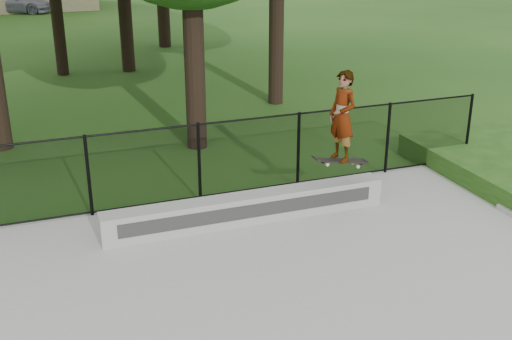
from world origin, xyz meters
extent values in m
cube|color=#989794|center=(2.52, 4.70, 0.31)|extent=(5.06, 0.40, 0.49)
imported|color=#9192A5|center=(-0.72, 35.64, 0.62)|extent=(4.29, 3.18, 1.24)
cube|color=black|center=(4.14, 4.44, 1.06)|extent=(0.84, 0.23, 0.15)
imported|color=#C2DBFF|center=(4.14, 4.44, 1.87)|extent=(0.50, 0.64, 1.57)
cylinder|color=black|center=(0.00, 5.90, 0.81)|extent=(0.06, 0.06, 1.50)
cylinder|color=black|center=(2.00, 5.90, 0.81)|extent=(0.06, 0.06, 1.50)
cylinder|color=black|center=(4.00, 5.90, 0.81)|extent=(0.06, 0.06, 1.50)
cylinder|color=black|center=(6.00, 5.90, 0.81)|extent=(0.06, 0.06, 1.50)
cylinder|color=black|center=(8.00, 5.90, 0.81)|extent=(0.06, 0.06, 1.50)
cylinder|color=black|center=(0.00, 5.90, 1.53)|extent=(16.00, 0.04, 0.04)
cylinder|color=black|center=(0.00, 5.90, 0.11)|extent=(16.00, 0.04, 0.04)
cube|color=black|center=(0.00, 5.90, 0.81)|extent=(16.00, 0.01, 1.50)
cylinder|color=black|center=(2.80, 9.00, 2.16)|extent=(0.44, 0.44, 4.33)
cylinder|color=black|center=(6.00, 12.00, 2.80)|extent=(0.44, 0.44, 5.60)
camera|label=1|loc=(-0.88, -4.84, 4.95)|focal=45.00mm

